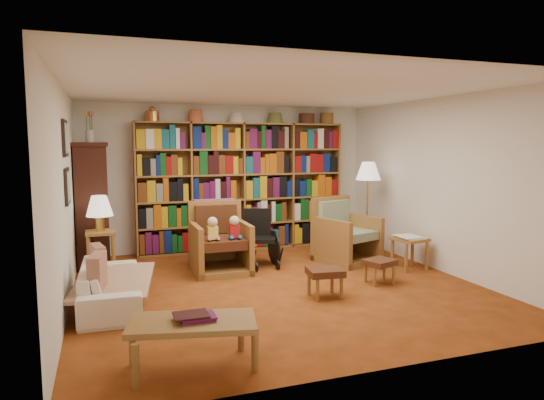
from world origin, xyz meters
name	(u,v)px	position (x,y,z in m)	size (l,w,h in m)	color
floor	(277,286)	(0.00, 0.00, 0.00)	(5.00, 5.00, 0.00)	#983F17
ceiling	(277,90)	(0.00, 0.00, 2.50)	(5.00, 5.00, 0.00)	white
wall_back	(229,178)	(0.00, 2.50, 1.25)	(5.00, 5.00, 0.00)	white
wall_front	(385,219)	(0.00, -2.50, 1.25)	(5.00, 5.00, 0.00)	white
wall_left	(64,197)	(-2.50, 0.00, 1.25)	(5.00, 5.00, 0.00)	white
wall_right	(441,185)	(2.50, 0.00, 1.25)	(5.00, 5.00, 0.00)	white
bookshelf	(243,183)	(0.20, 2.33, 1.17)	(3.60, 0.30, 2.42)	olive
curio_cabinet	(92,203)	(-2.25, 2.00, 0.95)	(0.50, 0.95, 2.40)	#34130E
framed_pictures	(66,162)	(-2.48, 0.30, 1.62)	(0.03, 0.52, 0.97)	black
sofa	(111,285)	(-2.05, -0.08, 0.24)	(0.63, 1.62, 0.47)	#EFE2CB
sofa_throw	(115,279)	(-2.00, -0.08, 0.30)	(0.80, 1.49, 0.04)	beige
cushion_left	(98,261)	(-2.18, 0.27, 0.45)	(0.12, 0.38, 0.38)	maroon
cushion_right	(98,276)	(-2.18, -0.43, 0.45)	(0.13, 0.42, 0.42)	maroon
side_table_lamp	(101,243)	(-2.15, 1.31, 0.46)	(0.40, 0.40, 0.63)	olive
table_lamp	(99,207)	(-2.15, 1.31, 0.97)	(0.36, 0.36, 0.50)	#B58A3A
armchair_leather	(219,242)	(-0.53, 1.04, 0.41)	(0.80, 0.86, 1.02)	olive
armchair_sage	(344,237)	(1.48, 0.98, 0.38)	(1.05, 1.06, 0.99)	olive
wheelchair	(260,240)	(0.12, 1.11, 0.39)	(0.53, 0.69, 0.86)	black
floor_lamp	(368,175)	(2.06, 1.27, 1.33)	(0.41, 0.41, 1.54)	#B58A3A
side_table_papers	(410,243)	(2.15, 0.20, 0.38)	(0.51, 0.51, 0.49)	olive
footstool_a	(325,274)	(0.39, -0.62, 0.29)	(0.46, 0.40, 0.35)	#522515
footstool_b	(380,264)	(1.32, -0.33, 0.26)	(0.47, 0.44, 0.32)	#522515
coffee_table	(193,326)	(-1.44, -1.96, 0.36)	(1.11, 0.73, 0.46)	olive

